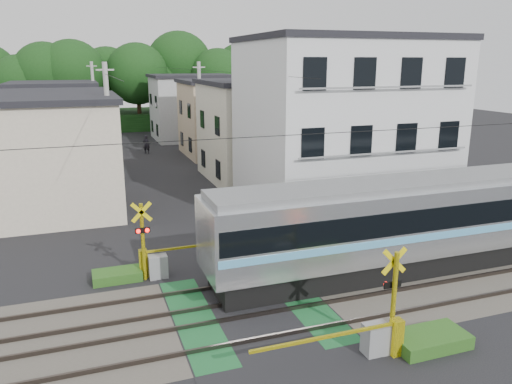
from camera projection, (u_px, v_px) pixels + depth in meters
name	position (u px, v px, depth m)	size (l,w,h in m)	color
ground	(251.00, 310.00, 16.63)	(120.00, 120.00, 0.00)	black
track_bed	(251.00, 309.00, 16.62)	(120.00, 120.00, 0.14)	#47423A
crossing_signal_near	(380.00, 331.00, 13.95)	(4.74, 0.65, 3.09)	yellow
crossing_signal_far	(155.00, 260.00, 18.95)	(4.74, 0.65, 3.09)	yellow
apartment_block	(342.00, 126.00, 26.84)	(10.20, 8.36, 9.30)	silver
houses_row	(148.00, 123.00, 39.52)	(22.07, 31.35, 6.80)	beige
tree_hill	(124.00, 82.00, 59.49)	(40.00, 12.86, 11.68)	#163A13
catenary	(410.00, 187.00, 17.65)	(60.00, 5.04, 7.00)	#2D2D33
utility_poles	(134.00, 117.00, 36.23)	(7.90, 42.00, 8.00)	#A5A5A0
pedestrian	(146.00, 144.00, 44.49)	(0.61, 0.40, 1.68)	black
weed_patches	(300.00, 298.00, 17.07)	(10.25, 8.80, 0.40)	#2D5E1E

